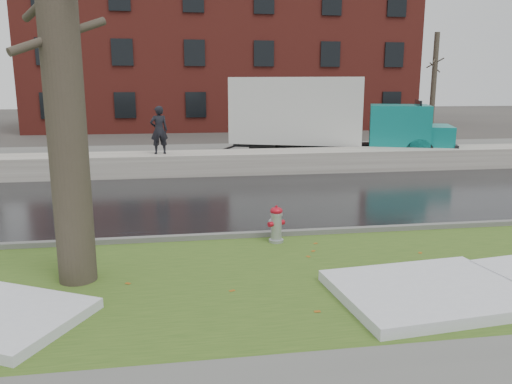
{
  "coord_description": "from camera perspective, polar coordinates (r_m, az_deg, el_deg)",
  "views": [
    {
      "loc": [
        -1.39,
        -8.54,
        3.04
      ],
      "look_at": [
        0.08,
        0.83,
        1.0
      ],
      "focal_mm": 35.0,
      "sensor_mm": 36.0,
      "label": 1
    }
  ],
  "objects": [
    {
      "name": "ground",
      "position": [
        9.17,
        0.31,
        -7.22
      ],
      "size": [
        120.0,
        120.0,
        0.0
      ],
      "primitive_type": "plane",
      "color": "#47423D",
      "rests_on": "ground"
    },
    {
      "name": "verge",
      "position": [
        8.02,
        1.76,
        -10.01
      ],
      "size": [
        60.0,
        4.5,
        0.04
      ],
      "primitive_type": "cube",
      "color": "#33501A",
      "rests_on": "ground"
    },
    {
      "name": "road",
      "position": [
        13.46,
        -2.75,
        -0.87
      ],
      "size": [
        60.0,
        7.0,
        0.03
      ],
      "primitive_type": "cube",
      "color": "black",
      "rests_on": "ground"
    },
    {
      "name": "parking_lot",
      "position": [
        21.8,
        -5.17,
        4.11
      ],
      "size": [
        60.0,
        9.0,
        0.03
      ],
      "primitive_type": "cube",
      "color": "slate",
      "rests_on": "ground"
    },
    {
      "name": "curb",
      "position": [
        10.09,
        -0.6,
        -4.99
      ],
      "size": [
        60.0,
        0.15,
        0.14
      ],
      "primitive_type": "cube",
      "color": "slate",
      "rests_on": "ground"
    },
    {
      "name": "snowbank",
      "position": [
        17.5,
        -4.25,
        3.35
      ],
      "size": [
        60.0,
        1.6,
        0.75
      ],
      "primitive_type": "cube",
      "color": "beige",
      "rests_on": "ground"
    },
    {
      "name": "brick_building",
      "position": [
        38.74,
        -3.99,
        15.01
      ],
      "size": [
        26.0,
        12.0,
        10.0
      ],
      "primitive_type": "cube",
      "color": "maroon",
      "rests_on": "ground"
    },
    {
      "name": "bg_tree_center",
      "position": [
        34.85,
        -16.88,
        12.11
      ],
      "size": [
        1.4,
        1.62,
        6.5
      ],
      "color": "brown",
      "rests_on": "ground"
    },
    {
      "name": "bg_tree_right",
      "position": [
        36.9,
        19.67,
        11.91
      ],
      "size": [
        1.4,
        1.62,
        6.5
      ],
      "color": "brown",
      "rests_on": "ground"
    },
    {
      "name": "fire_hydrant",
      "position": [
        9.69,
        2.32,
        -3.52
      ],
      "size": [
        0.36,
        0.34,
        0.73
      ],
      "rotation": [
        0.0,
        0.0,
        0.41
      ],
      "color": "#A0A2A7",
      "rests_on": "verge"
    },
    {
      "name": "tree",
      "position": [
        7.92,
        -21.52,
        15.74
      ],
      "size": [
        1.31,
        1.52,
        7.17
      ],
      "rotation": [
        0.0,
        0.0,
        0.32
      ],
      "color": "brown",
      "rests_on": "verge"
    },
    {
      "name": "box_truck",
      "position": [
        20.6,
        7.76,
        8.5
      ],
      "size": [
        9.95,
        5.2,
        3.35
      ],
      "rotation": [
        0.0,
        0.0,
        -0.37
      ],
      "color": "black",
      "rests_on": "ground"
    },
    {
      "name": "worker",
      "position": [
        17.2,
        -11.02,
        6.96
      ],
      "size": [
        0.66,
        0.5,
        1.61
      ],
      "primitive_type": "imported",
      "rotation": [
        0.0,
        0.0,
        3.36
      ],
      "color": "black",
      "rests_on": "snowbank"
    },
    {
      "name": "snow_patch_near",
      "position": [
        7.75,
        19.11,
        -10.72
      ],
      "size": [
        2.78,
        2.24,
        0.16
      ],
      "primitive_type": "cube",
      "rotation": [
        0.0,
        0.0,
        0.1
      ],
      "color": "silver",
      "rests_on": "verge"
    }
  ]
}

